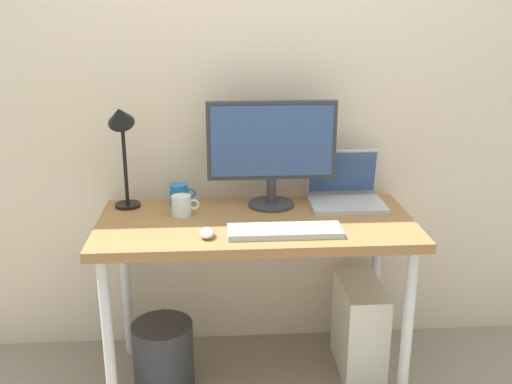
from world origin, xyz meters
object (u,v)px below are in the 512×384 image
object	(u,v)px
desk_lamp	(122,132)
coffee_mug	(179,194)
laptop	(345,191)
glass_cup	(182,205)
desk	(256,237)
keyboard	(285,231)
wastebasket	(164,355)
mouse	(207,233)
computer_tower	(359,327)
monitor	(272,147)

from	to	relation	value
desk_lamp	coffee_mug	bearing A→B (deg)	12.33
laptop	desk_lamp	world-z (taller)	desk_lamp
coffee_mug	glass_cup	distance (m)	0.15
desk_lamp	glass_cup	distance (m)	0.39
desk	glass_cup	world-z (taller)	glass_cup
keyboard	wastebasket	xyz separation A→B (m)	(-0.50, 0.13, -0.61)
desk	keyboard	size ratio (longest dim) A/B	2.95
mouse	computer_tower	xyz separation A→B (m)	(0.67, 0.21, -0.56)
keyboard	glass_cup	world-z (taller)	glass_cup
keyboard	computer_tower	size ratio (longest dim) A/B	1.05
mouse	computer_tower	world-z (taller)	mouse
monitor	laptop	size ratio (longest dim) A/B	1.73
desk	coffee_mug	xyz separation A→B (m)	(-0.32, 0.22, 0.12)
desk	keyboard	world-z (taller)	keyboard
computer_tower	coffee_mug	bearing A→B (deg)	166.75
monitor	glass_cup	bearing A→B (deg)	-166.13
laptop	wastebasket	world-z (taller)	laptop
wastebasket	desk	bearing A→B (deg)	5.31
computer_tower	wastebasket	world-z (taller)	computer_tower
laptop	mouse	xyz separation A→B (m)	(-0.61, -0.36, -0.04)
desk_lamp	wastebasket	size ratio (longest dim) A/B	1.58
desk	mouse	world-z (taller)	mouse
desk	laptop	xyz separation A→B (m)	(0.41, 0.19, 0.13)
keyboard	glass_cup	size ratio (longest dim) A/B	3.77
desk_lamp	coffee_mug	xyz separation A→B (m)	(0.22, 0.05, -0.29)
laptop	mouse	distance (m)	0.71
keyboard	computer_tower	bearing A→B (deg)	28.24
mouse	monitor	bearing A→B (deg)	51.17
monitor	keyboard	distance (m)	0.42
monitor	computer_tower	world-z (taller)	monitor
desk	wastebasket	world-z (taller)	desk
keyboard	computer_tower	distance (m)	0.69
laptop	wastebasket	xyz separation A→B (m)	(-0.81, -0.22, -0.66)
mouse	glass_cup	world-z (taller)	glass_cup
laptop	computer_tower	distance (m)	0.62
laptop	coffee_mug	distance (m)	0.73
desk	laptop	size ratio (longest dim) A/B	4.05
keyboard	mouse	size ratio (longest dim) A/B	4.89
computer_tower	laptop	bearing A→B (deg)	111.66
monitor	glass_cup	distance (m)	0.45
mouse	wastebasket	xyz separation A→B (m)	(-0.20, 0.14, -0.62)
laptop	glass_cup	xyz separation A→B (m)	(-0.71, -0.11, -0.01)
desk	coffee_mug	bearing A→B (deg)	145.70
glass_cup	keyboard	bearing A→B (deg)	-30.48
monitor	computer_tower	bearing A→B (deg)	-19.30
desk	laptop	distance (m)	0.47
laptop	desk_lamp	size ratio (longest dim) A/B	0.68
laptop	wastebasket	size ratio (longest dim) A/B	1.07
desk	coffee_mug	distance (m)	0.41
mouse	laptop	bearing A→B (deg)	30.64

